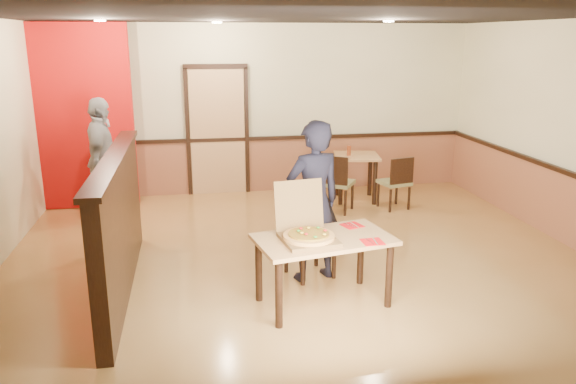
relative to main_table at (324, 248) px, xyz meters
The scene contains 23 objects.
floor 1.06m from the main_table, 89.71° to the left, with size 7.00×7.00×0.00m, color #B98648.
ceiling 2.38m from the main_table, 89.71° to the left, with size 7.00×7.00×0.00m, color black.
wall_back 4.45m from the main_table, 89.94° to the left, with size 7.00×7.00×0.00m, color #F0EBBC.
wainscot_back 4.35m from the main_table, 89.94° to the left, with size 7.00×0.04×0.90m, color #96593C.
chair_rail_back 4.34m from the main_table, 89.94° to the left, with size 7.00×0.06×0.06m, color black.
back_door 4.44m from the main_table, 100.38° to the left, with size 0.90×0.06×2.10m, color tan.
booth_partition 2.11m from the main_table, 161.15° to the left, with size 0.20×3.10×1.44m.
red_accent_panel 4.91m from the main_table, 126.72° to the left, with size 1.60×0.20×2.78m, color red.
spot_a 4.15m from the main_table, 130.57° to the left, with size 0.14×0.14×0.02m, color #FFE3B2.
spot_b 4.10m from the main_table, 103.24° to the left, with size 0.14×0.14×0.02m, color #FFE3B2.
spot_c 3.52m from the main_table, 59.47° to the left, with size 0.14×0.14×0.02m, color #FFE3B2.
main_table is the anchor object (origin of this frame).
diner_chair 0.77m from the main_table, 90.46° to the left, with size 0.59×0.59×0.96m.
side_chair_left 3.06m from the main_table, 73.04° to the left, with size 0.61×0.61×0.89m.
side_chair_right 3.46m from the main_table, 57.76° to the left, with size 0.50×0.50×0.83m.
side_table 3.79m from the main_table, 68.69° to the left, with size 0.81×0.81×0.75m.
diner 0.69m from the main_table, 87.20° to the left, with size 0.64×0.42×1.76m, color black.
passerby 4.05m from the main_table, 128.21° to the left, with size 1.04×0.43×1.77m, color #95969D.
pizza_box 0.25m from the main_table, behind, with size 0.57×0.65×0.53m.
pizza 0.25m from the main_table, 153.36° to the right, with size 0.49×0.49×0.03m, color #E8A954.
napkin_near 0.48m from the main_table, 25.28° to the right, with size 0.21×0.21×0.01m.
napkin_far 0.49m from the main_table, 38.79° to the left, with size 0.25×0.25×0.01m.
condiment 3.74m from the main_table, 70.52° to the left, with size 0.06×0.06×0.16m, color brown.
Camera 1 is at (-1.22, -5.88, 2.59)m, focal length 35.00 mm.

